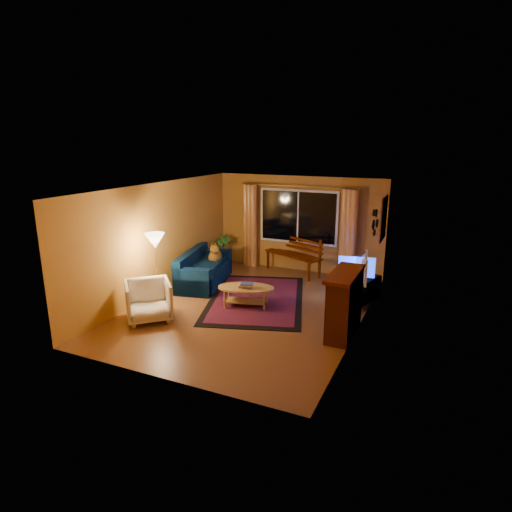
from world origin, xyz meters
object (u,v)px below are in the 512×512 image
at_px(bench, 293,264).
at_px(sofa, 204,268).
at_px(armchair, 148,299).
at_px(coffee_table, 246,297).
at_px(floor_lamp, 157,271).
at_px(tv_console, 360,291).

xyz_separation_m(bench, sofa, (-1.67, -1.68, 0.15)).
distance_m(armchair, coffee_table, 2.00).
bearing_deg(floor_lamp, sofa, 87.69).
xyz_separation_m(sofa, armchair, (0.14, -2.31, 0.03)).
bearing_deg(tv_console, sofa, -157.09).
bearing_deg(floor_lamp, tv_console, 28.87).
bearing_deg(floor_lamp, coffee_table, 26.51).
height_order(bench, coffee_table, bench).
distance_m(coffee_table, tv_console, 2.46).
bearing_deg(coffee_table, floor_lamp, -153.49).
bearing_deg(sofa, bench, 32.36).
xyz_separation_m(coffee_table, tv_console, (2.12, 1.25, 0.03)).
distance_m(sofa, floor_lamp, 1.78).
bearing_deg(bench, sofa, -110.02).
bearing_deg(armchair, sofa, 49.76).
distance_m(armchair, tv_console, 4.42).
distance_m(bench, armchair, 4.28).
height_order(sofa, armchair, armchair).
bearing_deg(tv_console, coffee_table, -131.63).
relative_size(bench, tv_console, 1.39).
xyz_separation_m(sofa, floor_lamp, (-0.07, -1.73, 0.40)).
height_order(floor_lamp, coffee_table, floor_lamp).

